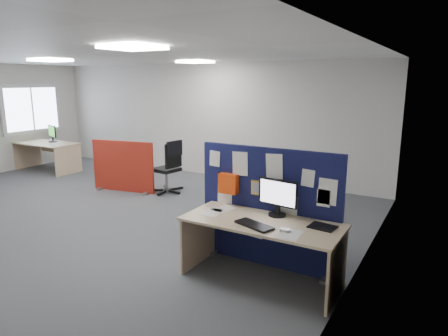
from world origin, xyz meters
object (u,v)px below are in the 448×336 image
at_px(second_desk, 48,149).
at_px(office_chair, 170,164).
at_px(monitor_main, 278,196).
at_px(red_divider, 123,167).
at_px(navy_divider, 267,207).
at_px(main_desk, 263,234).
at_px(monitor_second, 52,133).

bearing_deg(second_desk, office_chair, -1.88).
bearing_deg(monitor_main, second_desk, 170.21).
xyz_separation_m(red_divider, office_chair, (0.94, 0.38, 0.09)).
height_order(navy_divider, second_desk, navy_divider).
distance_m(monitor_main, office_chair, 3.95).
xyz_separation_m(main_desk, second_desk, (-7.26, 2.52, -0.01)).
bearing_deg(monitor_main, navy_divider, 151.82).
xyz_separation_m(navy_divider, main_desk, (0.12, -0.35, -0.20)).
height_order(navy_divider, office_chair, navy_divider).
bearing_deg(main_desk, second_desk, 160.88).
bearing_deg(navy_divider, main_desk, -71.48).
distance_m(navy_divider, second_desk, 7.46).
bearing_deg(monitor_second, main_desk, -1.62).
bearing_deg(red_divider, monitor_second, 157.41).
distance_m(red_divider, monitor_second, 3.17).
height_order(navy_divider, main_desk, navy_divider).
xyz_separation_m(navy_divider, red_divider, (-4.02, 1.65, -0.24)).
bearing_deg(office_chair, navy_divider, -24.95).
bearing_deg(office_chair, second_desk, -173.46).
relative_size(red_divider, office_chair, 1.30).
bearing_deg(monitor_main, office_chair, 154.12).
xyz_separation_m(main_desk, monitor_main, (0.08, 0.21, 0.41)).
relative_size(main_desk, second_desk, 1.07).
xyz_separation_m(monitor_main, office_chair, (-3.28, 2.17, -0.36)).
distance_m(main_desk, red_divider, 4.60).
bearing_deg(red_divider, navy_divider, -33.04).
height_order(navy_divider, monitor_main, navy_divider).
bearing_deg(navy_divider, red_divider, 157.70).
height_order(main_desk, office_chair, office_chair).
height_order(second_desk, monitor_second, monitor_second).
distance_m(main_desk, second_desk, 7.68).
bearing_deg(navy_divider, monitor_second, 162.08).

